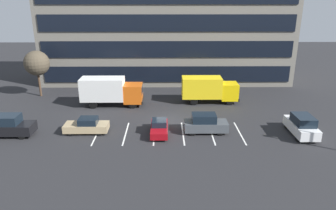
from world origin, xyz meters
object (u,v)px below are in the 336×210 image
sedan_tan (87,126)px  sedan_maroon (159,128)px  box_truck_yellow_all (209,88)px  suv_black (8,126)px  suv_white (302,125)px  bare_tree (37,63)px  box_truck_orange (111,90)px  suv_charcoal (205,124)px

sedan_tan → sedan_maroon: size_ratio=1.10×
box_truck_yellow_all → suv_black: size_ratio=1.53×
box_truck_yellow_all → suv_white: size_ratio=1.56×
box_truck_yellow_all → suv_black: box_truck_yellow_all is taller
bare_tree → box_truck_yellow_all: bearing=-7.7°
box_truck_orange → suv_black: box_truck_orange is taller
sedan_maroon → suv_white: size_ratio=0.86×
sedan_maroon → bare_tree: size_ratio=0.64×
sedan_tan → bare_tree: (-9.00, 12.03, 3.72)m
suv_white → sedan_maroon: bearing=178.4°
box_truck_orange → sedan_tan: size_ratio=1.76×
box_truck_yellow_all → box_truck_orange: size_ratio=0.94×
suv_black → suv_white: bearing=-0.3°
suv_black → bare_tree: 13.22m
suv_white → bare_tree: size_ratio=0.74×
bare_tree → suv_black: bearing=-82.5°
sedan_maroon → sedan_tan: bearing=176.9°
suv_white → box_truck_yellow_all: bearing=128.1°
sedan_maroon → suv_black: (-14.41, -0.25, 0.35)m
suv_black → bare_tree: bare_tree is taller
box_truck_yellow_all → suv_white: 12.50m
box_truck_orange → sedan_maroon: bearing=-54.5°
box_truck_yellow_all → sedan_tan: 15.96m
box_truck_orange → bare_tree: bearing=158.3°
box_truck_orange → bare_tree: size_ratio=1.23×
box_truck_yellow_all → suv_white: (7.69, -9.82, -0.85)m
suv_charcoal → bare_tree: bare_tree is taller
box_truck_yellow_all → suv_charcoal: 9.29m
suv_black → sedan_maroon: bearing=1.0°
box_truck_yellow_all → box_truck_orange: box_truck_orange is taller
suv_charcoal → box_truck_orange: bearing=142.4°
box_truck_yellow_all → sedan_tan: (-13.09, -9.06, -1.12)m
box_truck_yellow_all → sedan_maroon: (-6.00, -9.44, -1.18)m
box_truck_yellow_all → sedan_tan: box_truck_yellow_all is taller
box_truck_orange → bare_tree: (-10.09, 4.02, 2.48)m
suv_charcoal → bare_tree: (-20.60, 12.10, 3.51)m
sedan_tan → bare_tree: 15.47m
box_truck_orange → bare_tree: 11.14m
box_truck_yellow_all → bare_tree: size_ratio=1.16×
box_truck_orange → sedan_maroon: box_truck_orange is taller
sedan_maroon → bare_tree: 20.67m
box_truck_orange → suv_charcoal: 13.30m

